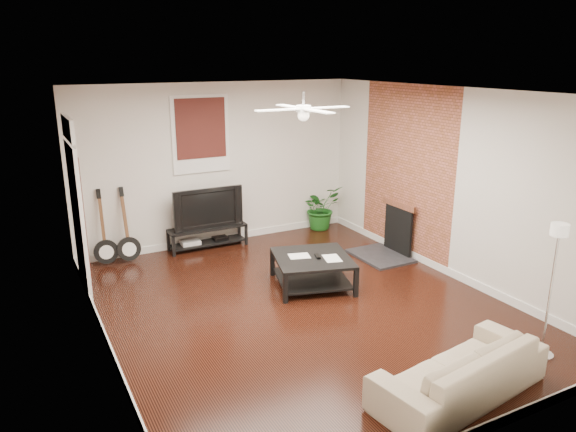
# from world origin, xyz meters

# --- Properties ---
(room) EXTENTS (5.01, 6.01, 2.81)m
(room) POSITION_xyz_m (0.00, 0.00, 1.40)
(room) COLOR black
(room) RESTS_ON ground
(brick_accent) EXTENTS (0.02, 2.20, 2.80)m
(brick_accent) POSITION_xyz_m (2.49, 1.00, 1.40)
(brick_accent) COLOR brown
(brick_accent) RESTS_ON floor
(fireplace) EXTENTS (0.80, 1.10, 0.92)m
(fireplace) POSITION_xyz_m (2.20, 1.00, 0.46)
(fireplace) COLOR black
(fireplace) RESTS_ON floor
(window_back) EXTENTS (1.00, 0.06, 1.30)m
(window_back) POSITION_xyz_m (-0.30, 2.97, 1.95)
(window_back) COLOR #3C1110
(window_back) RESTS_ON wall_back
(door_left) EXTENTS (0.08, 1.00, 2.50)m
(door_left) POSITION_xyz_m (-2.46, 1.90, 1.25)
(door_left) COLOR white
(door_left) RESTS_ON wall_left
(tv_stand) EXTENTS (1.36, 0.36, 0.38)m
(tv_stand) POSITION_xyz_m (-0.32, 2.78, 0.19)
(tv_stand) COLOR black
(tv_stand) RESTS_ON floor
(tv) EXTENTS (1.21, 0.16, 0.70)m
(tv) POSITION_xyz_m (-0.32, 2.80, 0.73)
(tv) COLOR black
(tv) RESTS_ON tv_stand
(coffee_table) EXTENTS (1.31, 1.31, 0.44)m
(coffee_table) POSITION_xyz_m (0.46, 0.53, 0.22)
(coffee_table) COLOR black
(coffee_table) RESTS_ON floor
(sofa) EXTENTS (1.98, 1.01, 0.55)m
(sofa) POSITION_xyz_m (0.40, -2.44, 0.28)
(sofa) COLOR tan
(sofa) RESTS_ON floor
(floor_lamp) EXTENTS (0.29, 0.29, 1.55)m
(floor_lamp) POSITION_xyz_m (1.75, -2.34, 0.77)
(floor_lamp) COLOR silver
(floor_lamp) RESTS_ON floor
(potted_plant) EXTENTS (0.88, 0.81, 0.84)m
(potted_plant) POSITION_xyz_m (1.98, 2.82, 0.42)
(potted_plant) COLOR #195919
(potted_plant) RESTS_ON floor
(guitar_left) EXTENTS (0.40, 0.29, 1.24)m
(guitar_left) POSITION_xyz_m (-2.03, 2.75, 0.62)
(guitar_left) COLOR black
(guitar_left) RESTS_ON floor
(guitar_right) EXTENTS (0.39, 0.28, 1.24)m
(guitar_right) POSITION_xyz_m (-1.68, 2.72, 0.62)
(guitar_right) COLOR black
(guitar_right) RESTS_ON floor
(ceiling_fan) EXTENTS (1.24, 1.24, 0.32)m
(ceiling_fan) POSITION_xyz_m (0.00, 0.00, 2.60)
(ceiling_fan) COLOR white
(ceiling_fan) RESTS_ON ceiling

